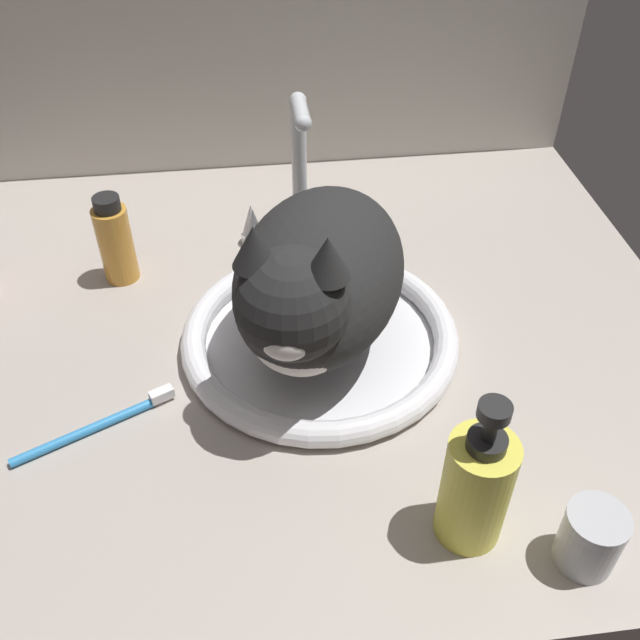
% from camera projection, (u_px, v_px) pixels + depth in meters
% --- Properties ---
extents(countertop, '(1.02, 0.81, 0.03)m').
position_uv_depth(countertop, '(277.00, 339.00, 0.88)').
color(countertop, '#ADA399').
rests_on(countertop, ground).
extents(backsplash_wall, '(1.02, 0.02, 0.32)m').
position_uv_depth(backsplash_wall, '(252.00, 87.00, 1.09)').
color(backsplash_wall, beige).
rests_on(backsplash_wall, ground).
extents(sink_basin, '(0.33, 0.33, 0.03)m').
position_uv_depth(sink_basin, '(320.00, 337.00, 0.84)').
color(sink_basin, white).
rests_on(sink_basin, countertop).
extents(faucet, '(0.17, 0.09, 0.22)m').
position_uv_depth(faucet, '(300.00, 192.00, 0.96)').
color(faucet, silver).
rests_on(faucet, countertop).
extents(cat, '(0.27, 0.39, 0.21)m').
position_uv_depth(cat, '(315.00, 281.00, 0.76)').
color(cat, black).
rests_on(cat, sink_basin).
extents(metal_jar, '(0.05, 0.05, 0.07)m').
position_uv_depth(metal_jar, '(590.00, 538.00, 0.62)').
color(metal_jar, '#B2B5BA').
rests_on(metal_jar, countertop).
extents(soap_pump_bottle, '(0.06, 0.06, 0.17)m').
position_uv_depth(soap_pump_bottle, '(476.00, 487.00, 0.62)').
color(soap_pump_bottle, '#E5DB4C').
rests_on(soap_pump_bottle, countertop).
extents(amber_bottle, '(0.04, 0.04, 0.12)m').
position_uv_depth(amber_bottle, '(115.00, 241.00, 0.91)').
color(amber_bottle, gold).
rests_on(amber_bottle, countertop).
extents(toothbrush, '(0.17, 0.09, 0.02)m').
position_uv_depth(toothbrush, '(99.00, 424.00, 0.75)').
color(toothbrush, '#338CD1').
rests_on(toothbrush, countertop).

